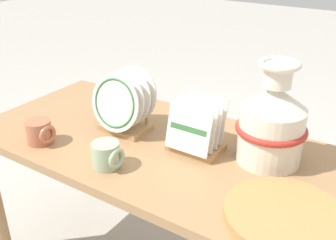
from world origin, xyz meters
name	(u,v)px	position (x,y,z in m)	size (l,w,h in m)	color
display_table	(168,163)	(0.00, 0.00, 0.59)	(1.56, 0.70, 0.66)	#9E754C
ceramic_vase	(272,122)	(0.34, 0.11, 0.81)	(0.24, 0.24, 0.36)	silver
dish_rack_round_plates	(123,106)	(-0.22, 0.01, 0.77)	(0.23, 0.17, 0.25)	tan
dish_rack_square_plates	(196,133)	(0.10, 0.04, 0.73)	(0.19, 0.16, 0.19)	tan
wicker_charger_stack	(285,215)	(0.50, -0.17, 0.68)	(0.34, 0.34, 0.03)	#AD7F47
mug_sage_glaze	(107,155)	(-0.10, -0.23, 0.71)	(0.10, 0.10, 0.09)	#9EB28E
mug_terracotta_glaze	(40,132)	(-0.42, -0.24, 0.71)	(0.10, 0.10, 0.09)	#B76647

